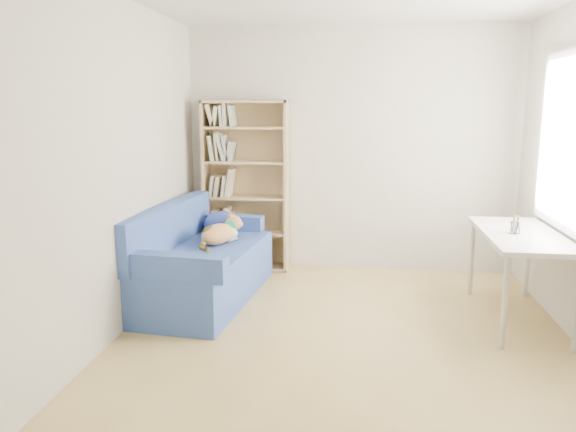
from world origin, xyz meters
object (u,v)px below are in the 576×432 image
at_px(desk, 521,240).
at_px(pen_cup, 515,226).
at_px(bookshelf, 246,193).
at_px(sofa, 201,263).

distance_m(desk, pen_cup, 0.14).
xyz_separation_m(bookshelf, desk, (2.54, -1.23, -0.16)).
relative_size(sofa, desk, 1.40).
height_order(bookshelf, desk, bookshelf).
bearing_deg(sofa, pen_cup, 0.52).
bearing_deg(pen_cup, sofa, 174.85).
relative_size(bookshelf, pen_cup, 11.55).
bearing_deg(pen_cup, desk, 27.96).
height_order(desk, pen_cup, pen_cup).
distance_m(bookshelf, pen_cup, 2.78).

